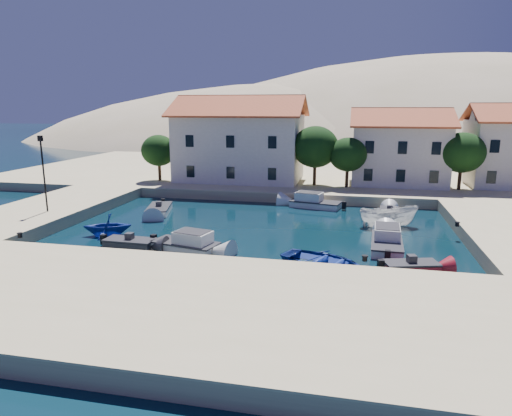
# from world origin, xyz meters

# --- Properties ---
(ground) EXTENTS (400.00, 400.00, 0.00)m
(ground) POSITION_xyz_m (0.00, 0.00, 0.00)
(ground) COLOR black
(ground) RESTS_ON ground
(quay_south) EXTENTS (52.00, 12.00, 1.00)m
(quay_south) POSITION_xyz_m (0.00, -6.00, 0.50)
(quay_south) COLOR tan
(quay_south) RESTS_ON ground
(quay_west) EXTENTS (8.00, 20.00, 1.00)m
(quay_west) POSITION_xyz_m (-19.00, 10.00, 0.50)
(quay_west) COLOR tan
(quay_west) RESTS_ON ground
(quay_north) EXTENTS (80.00, 36.00, 1.00)m
(quay_north) POSITION_xyz_m (2.00, 38.00, 0.50)
(quay_north) COLOR tan
(quay_north) RESTS_ON ground
(hills) EXTENTS (254.00, 176.00, 99.00)m
(hills) POSITION_xyz_m (20.64, 123.62, -23.40)
(hills) COLOR tan
(hills) RESTS_ON ground
(building_left) EXTENTS (14.70, 9.45, 9.70)m
(building_left) POSITION_xyz_m (-6.00, 28.00, 5.94)
(building_left) COLOR beige
(building_left) RESTS_ON quay_north
(building_mid) EXTENTS (10.50, 8.40, 8.30)m
(building_mid) POSITION_xyz_m (12.00, 29.00, 5.22)
(building_mid) COLOR beige
(building_mid) RESTS_ON quay_north
(trees) EXTENTS (37.30, 5.30, 6.45)m
(trees) POSITION_xyz_m (4.51, 25.46, 4.84)
(trees) COLOR #382314
(trees) RESTS_ON quay_north
(lamppost) EXTENTS (0.35, 0.25, 6.22)m
(lamppost) POSITION_xyz_m (-17.50, 8.00, 4.75)
(lamppost) COLOR black
(lamppost) RESTS_ON quay_west
(bollards) EXTENTS (29.36, 9.56, 0.30)m
(bollards) POSITION_xyz_m (2.80, 3.87, 1.15)
(bollards) COLOR black
(bollards) RESTS_ON ground
(motorboat_grey_sw) EXTENTS (3.47, 1.61, 1.25)m
(motorboat_grey_sw) POSITION_xyz_m (-7.65, 3.20, 0.30)
(motorboat_grey_sw) COLOR #2E2D32
(motorboat_grey_sw) RESTS_ON ground
(cabin_cruiser_south) EXTENTS (4.83, 2.92, 1.60)m
(cabin_cruiser_south) POSITION_xyz_m (-3.68, 3.36, 0.48)
(cabin_cruiser_south) COLOR silver
(cabin_cruiser_south) RESTS_ON ground
(rowboat_south) EXTENTS (6.35, 5.57, 1.09)m
(rowboat_south) POSITION_xyz_m (5.62, 1.95, 0.00)
(rowboat_south) COLOR navy
(rowboat_south) RESTS_ON ground
(motorboat_red_se) EXTENTS (3.37, 2.18, 1.25)m
(motorboat_red_se) POSITION_xyz_m (10.71, 2.30, 0.30)
(motorboat_red_se) COLOR maroon
(motorboat_red_se) RESTS_ON ground
(cabin_cruiser_east) EXTENTS (2.28, 5.13, 1.60)m
(cabin_cruiser_east) POSITION_xyz_m (9.60, 6.67, 0.48)
(cabin_cruiser_east) COLOR silver
(cabin_cruiser_east) RESTS_ON ground
(boat_east) EXTENTS (5.09, 2.98, 1.85)m
(boat_east) POSITION_xyz_m (10.10, 12.81, 0.00)
(boat_east) COLOR silver
(boat_east) RESTS_ON ground
(motorboat_white_ne) EXTENTS (1.91, 3.71, 1.25)m
(motorboat_white_ne) POSITION_xyz_m (10.42, 16.17, 0.30)
(motorboat_white_ne) COLOR silver
(motorboat_white_ne) RESTS_ON ground
(rowboat_west) EXTENTS (4.28, 4.01, 1.82)m
(rowboat_west) POSITION_xyz_m (-10.77, 5.75, 0.00)
(rowboat_west) COLOR navy
(rowboat_west) RESTS_ON ground
(motorboat_white_west) EXTENTS (2.94, 4.63, 1.25)m
(motorboat_white_west) POSITION_xyz_m (-10.04, 13.44, 0.29)
(motorboat_white_west) COLOR silver
(motorboat_white_west) RESTS_ON ground
(cabin_cruiser_north) EXTENTS (5.07, 2.98, 1.60)m
(cabin_cruiser_north) POSITION_xyz_m (3.73, 18.72, 0.48)
(cabin_cruiser_north) COLOR silver
(cabin_cruiser_north) RESTS_ON ground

